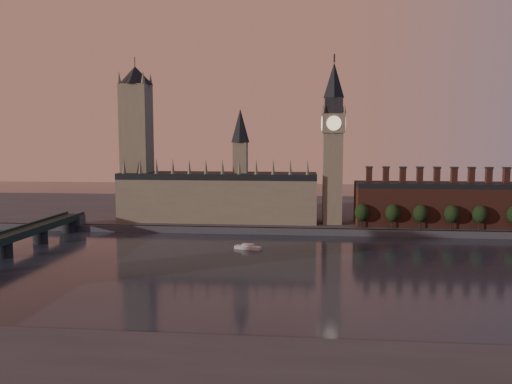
{
  "coord_description": "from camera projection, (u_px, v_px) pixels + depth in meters",
  "views": [
    {
      "loc": [
        -8.05,
        -211.13,
        57.42
      ],
      "look_at": [
        -33.84,
        55.0,
        29.66
      ],
      "focal_mm": 35.0,
      "sensor_mm": 36.0,
      "label": 1
    }
  ],
  "objects": [
    {
      "name": "embankment_tree_0",
      "position": [
        362.0,
        213.0,
        304.6
      ],
      "size": [
        8.6,
        8.6,
        14.88
      ],
      "color": "black",
      "rests_on": "north_bank"
    },
    {
      "name": "victoria_tower",
      "position": [
        137.0,
        138.0,
        333.44
      ],
      "size": [
        24.0,
        24.0,
        108.0
      ],
      "color": "#786F55",
      "rests_on": "north_bank"
    },
    {
      "name": "embankment_tree_4",
      "position": [
        480.0,
        214.0,
        297.44
      ],
      "size": [
        8.6,
        8.6,
        14.88
      ],
      "color": "black",
      "rests_on": "north_bank"
    },
    {
      "name": "embankment_tree_3",
      "position": [
        452.0,
        214.0,
        298.78
      ],
      "size": [
        8.6,
        8.6,
        14.88
      ],
      "color": "black",
      "rests_on": "north_bank"
    },
    {
      "name": "embankment_tree_2",
      "position": [
        420.0,
        213.0,
        300.66
      ],
      "size": [
        8.6,
        8.6,
        14.88
      ],
      "color": "black",
      "rests_on": "north_bank"
    },
    {
      "name": "ground",
      "position": [
        322.0,
        274.0,
        214.18
      ],
      "size": [
        900.0,
        900.0,
        0.0
      ],
      "primitive_type": "plane",
      "color": "black",
      "rests_on": "ground"
    },
    {
      "name": "palace_of_westminster",
      "position": [
        219.0,
        194.0,
        331.89
      ],
      "size": [
        130.0,
        30.3,
        74.0
      ],
      "color": "#786F55",
      "rests_on": "north_bank"
    },
    {
      "name": "big_ben",
      "position": [
        333.0,
        141.0,
        316.25
      ],
      "size": [
        15.0,
        15.0,
        107.0
      ],
      "color": "#786F55",
      "rests_on": "north_bank"
    },
    {
      "name": "embankment_tree_1",
      "position": [
        393.0,
        213.0,
        302.88
      ],
      "size": [
        8.6,
        8.6,
        14.88
      ],
      "color": "black",
      "rests_on": "north_bank"
    },
    {
      "name": "chimney_block",
      "position": [
        444.0,
        204.0,
        313.57
      ],
      "size": [
        110.0,
        25.0,
        37.0
      ],
      "color": "#5A2D22",
      "rests_on": "north_bank"
    },
    {
      "name": "river_boat",
      "position": [
        248.0,
        247.0,
        264.09
      ],
      "size": [
        14.77,
        7.51,
        2.84
      ],
      "rotation": [
        0.0,
        0.0,
        -0.25
      ],
      "color": "silver",
      "rests_on": "ground"
    },
    {
      "name": "north_bank",
      "position": [
        314.0,
        211.0,
        390.24
      ],
      "size": [
        900.0,
        182.0,
        4.0
      ],
      "color": "#46464B",
      "rests_on": "ground"
    }
  ]
}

